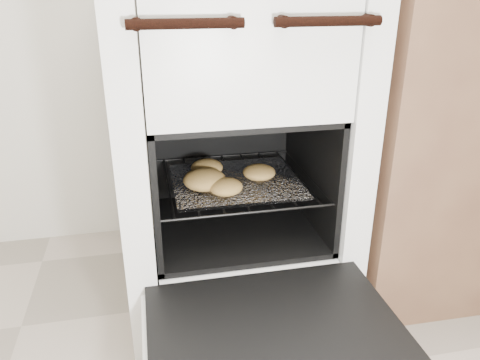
% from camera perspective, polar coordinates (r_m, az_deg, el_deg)
% --- Properties ---
extents(stove, '(0.63, 0.70, 0.96)m').
position_cam_1_polar(stove, '(1.38, -1.32, 4.41)').
color(stove, white).
rests_on(stove, ground).
extents(oven_door, '(0.56, 0.44, 0.04)m').
position_cam_1_polar(oven_door, '(1.06, 4.45, -18.46)').
color(oven_door, black).
rests_on(oven_door, stove).
extents(oven_rack, '(0.46, 0.44, 0.01)m').
position_cam_1_polar(oven_rack, '(1.35, -0.74, -0.06)').
color(oven_rack, black).
rests_on(oven_rack, stove).
extents(foil_sheet, '(0.35, 0.31, 0.01)m').
position_cam_1_polar(foil_sheet, '(1.33, -0.56, -0.15)').
color(foil_sheet, silver).
rests_on(foil_sheet, oven_rack).
extents(baked_rolls, '(0.28, 0.25, 0.05)m').
position_cam_1_polar(baked_rolls, '(1.29, -2.50, 0.42)').
color(baked_rolls, tan).
rests_on(baked_rolls, foil_sheet).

